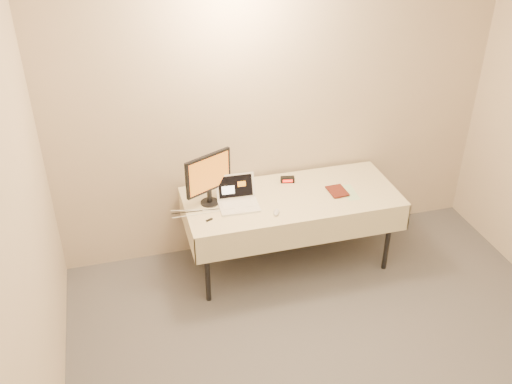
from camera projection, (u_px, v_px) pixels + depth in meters
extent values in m
cube|color=beige|center=(278.00, 110.00, 4.99)|extent=(4.00, 0.10, 2.70)
cylinder|color=black|center=(207.00, 268.00, 4.71)|extent=(0.04, 0.04, 0.69)
cylinder|color=black|center=(388.00, 237.00, 5.08)|extent=(0.04, 0.04, 0.69)
cylinder|color=black|center=(195.00, 229.00, 5.19)|extent=(0.04, 0.04, 0.69)
cylinder|color=black|center=(361.00, 203.00, 5.56)|extent=(0.04, 0.04, 0.69)
cube|color=gray|center=(292.00, 198.00, 4.95)|extent=(1.80, 0.75, 0.04)
cube|color=beige|center=(292.00, 196.00, 4.93)|extent=(1.86, 0.81, 0.01)
cube|color=beige|center=(307.00, 234.00, 4.67)|extent=(1.86, 0.01, 0.25)
cube|color=beige|center=(278.00, 186.00, 5.33)|extent=(1.86, 0.01, 0.25)
cube|color=beige|center=(187.00, 224.00, 4.79)|extent=(0.01, 0.81, 0.25)
cube|color=beige|center=(387.00, 194.00, 5.21)|extent=(0.01, 0.81, 0.25)
cube|color=white|center=(239.00, 206.00, 4.77)|extent=(0.34, 0.24, 0.02)
cube|color=white|center=(235.00, 186.00, 4.84)|extent=(0.33, 0.10, 0.21)
cube|color=black|center=(235.00, 186.00, 4.84)|extent=(0.29, 0.08, 0.17)
cylinder|color=black|center=(210.00, 202.00, 4.83)|extent=(0.21, 0.21, 0.01)
cube|color=black|center=(209.00, 196.00, 4.80)|extent=(0.04, 0.03, 0.11)
cube|color=black|center=(208.00, 173.00, 4.68)|extent=(0.41, 0.22, 0.33)
cube|color=orange|center=(208.00, 173.00, 4.68)|extent=(0.36, 0.18, 0.29)
imported|color=maroon|center=(330.00, 184.00, 4.91)|extent=(0.15, 0.02, 0.20)
cube|color=black|center=(287.00, 179.00, 5.12)|extent=(0.13, 0.08, 0.05)
cube|color=#FF1A0C|center=(288.00, 181.00, 5.10)|extent=(0.09, 0.02, 0.02)
ellipsoid|color=silver|center=(276.00, 212.00, 4.68)|extent=(0.09, 0.11, 0.03)
cube|color=#ADD5A9|center=(350.00, 192.00, 4.98)|extent=(0.12, 0.27, 0.00)
cube|color=black|center=(209.00, 220.00, 4.60)|extent=(0.06, 0.04, 0.01)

